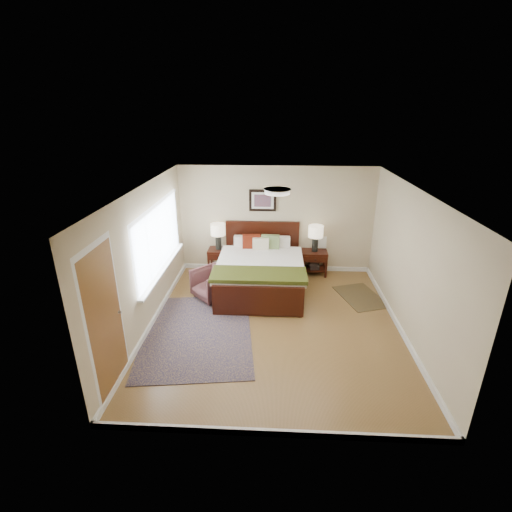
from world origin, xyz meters
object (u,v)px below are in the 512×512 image
at_px(bed, 260,266).
at_px(lamp_right, 316,234).
at_px(nightstand_right, 314,260).
at_px(lamp_left, 218,232).
at_px(armchair, 212,284).
at_px(rug_persian, 198,332).
at_px(nightstand_left, 219,254).

xyz_separation_m(bed, lamp_right, (1.23, 0.87, 0.45)).
height_order(bed, nightstand_right, bed).
height_order(nightstand_right, lamp_right, lamp_right).
bearing_deg(nightstand_right, lamp_left, 179.69).
relative_size(armchair, rug_persian, 0.26).
xyz_separation_m(bed, lamp_left, (-1.02, 0.87, 0.46)).
height_order(nightstand_left, armchair, armchair).
bearing_deg(lamp_left, rug_persian, -90.24).
height_order(nightstand_right, armchair, armchair).
bearing_deg(bed, nightstand_right, 35.06).
bearing_deg(nightstand_left, nightstand_right, 0.22).
xyz_separation_m(nightstand_left, lamp_right, (2.25, 0.02, 0.54)).
bearing_deg(armchair, bed, 68.10).
xyz_separation_m(bed, armchair, (-0.99, -0.41, -0.24)).
bearing_deg(nightstand_right, armchair, -150.13).
height_order(lamp_right, rug_persian, lamp_right).
bearing_deg(lamp_left, armchair, -88.61).
height_order(nightstand_left, rug_persian, nightstand_left).
relative_size(nightstand_left, armchair, 0.86).
relative_size(bed, rug_persian, 0.85).
bearing_deg(rug_persian, nightstand_left, 82.77).
xyz_separation_m(nightstand_right, lamp_left, (-2.25, 0.01, 0.66)).
height_order(nightstand_right, lamp_left, lamp_left).
xyz_separation_m(nightstand_left, nightstand_right, (2.25, 0.01, -0.11)).
height_order(nightstand_left, nightstand_right, nightstand_left).
distance_m(bed, lamp_left, 1.42).
xyz_separation_m(nightstand_right, armchair, (-2.22, -1.27, -0.04)).
bearing_deg(armchair, lamp_left, 136.90).
distance_m(nightstand_left, lamp_right, 2.31).
distance_m(lamp_right, rug_persian, 3.60).
xyz_separation_m(bed, rug_persian, (-1.03, -1.73, -0.55)).
relative_size(lamp_left, lamp_right, 1.00).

